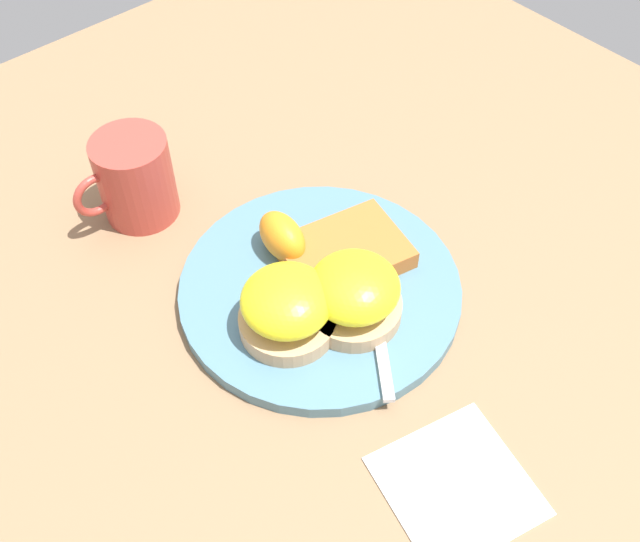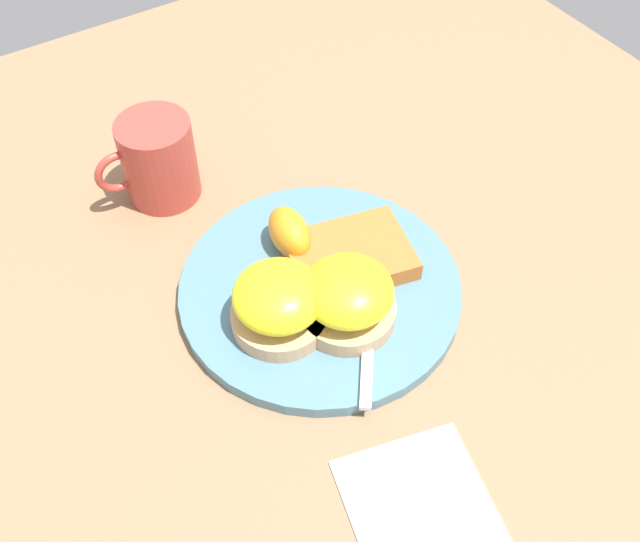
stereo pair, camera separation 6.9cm
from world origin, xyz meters
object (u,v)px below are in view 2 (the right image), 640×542
at_px(hashbrown_patty, 350,256).
at_px(fork, 370,303).
at_px(orange_wedge, 291,232).
at_px(cup, 158,160).
at_px(sandwich_benedict_left, 279,303).
at_px(sandwich_benedict_right, 350,297).

height_order(hashbrown_patty, fork, hashbrown_patty).
height_order(orange_wedge, cup, cup).
relative_size(orange_wedge, fork, 0.36).
relative_size(hashbrown_patty, cup, 1.07).
height_order(hashbrown_patty, orange_wedge, orange_wedge).
xyz_separation_m(hashbrown_patty, cup, (0.11, -0.20, 0.02)).
distance_m(fork, cup, 0.27).
bearing_deg(hashbrown_patty, sandwich_benedict_left, 15.51).
bearing_deg(sandwich_benedict_left, orange_wedge, -127.37).
xyz_separation_m(sandwich_benedict_left, sandwich_benedict_right, (-0.06, 0.03, 0.00)).
relative_size(sandwich_benedict_right, fork, 0.53).
distance_m(sandwich_benedict_right, orange_wedge, 0.10).
bearing_deg(orange_wedge, sandwich_benedict_left, 52.63).
height_order(sandwich_benedict_left, orange_wedge, sandwich_benedict_left).
distance_m(hashbrown_patty, orange_wedge, 0.06).
height_order(hashbrown_patty, cup, cup).
distance_m(sandwich_benedict_left, orange_wedge, 0.09).
height_order(sandwich_benedict_left, hashbrown_patty, sandwich_benedict_left).
xyz_separation_m(sandwich_benedict_left, hashbrown_patty, (-0.09, -0.03, -0.02)).
bearing_deg(hashbrown_patty, sandwich_benedict_right, 55.89).
xyz_separation_m(fork, cup, (0.09, -0.25, 0.03)).
bearing_deg(sandwich_benedict_left, cup, -86.72).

